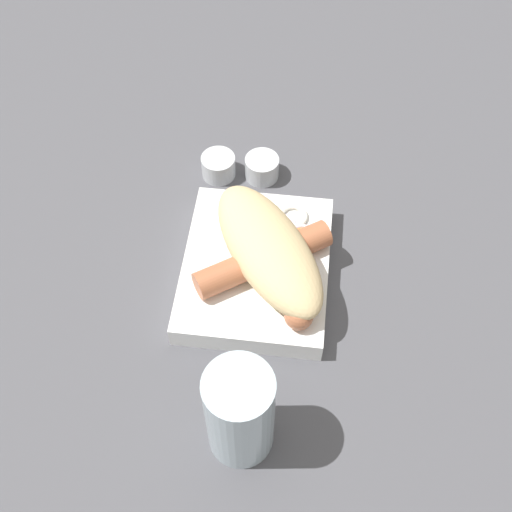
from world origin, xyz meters
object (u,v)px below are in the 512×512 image
(food_tray, at_px, (256,268))
(drink_glass, at_px, (240,413))
(bread_roll, at_px, (268,249))
(condiment_cup_near, at_px, (262,169))
(condiment_cup_far, at_px, (219,167))
(sausage, at_px, (263,259))

(food_tray, bearing_deg, drink_glass, 2.38)
(bread_roll, bearing_deg, condiment_cup_near, -171.05)
(bread_roll, height_order, condiment_cup_far, bread_roll)
(bread_roll, xyz_separation_m, drink_glass, (0.20, -0.01, 0.01))
(food_tray, xyz_separation_m, sausage, (0.01, 0.01, 0.03))
(condiment_cup_near, xyz_separation_m, drink_glass, (0.36, 0.02, 0.05))
(sausage, height_order, drink_glass, drink_glass)
(bread_roll, bearing_deg, sausage, -35.49)
(sausage, bearing_deg, food_tray, -128.52)
(food_tray, bearing_deg, condiment_cup_far, -156.14)
(condiment_cup_near, bearing_deg, bread_roll, 8.95)
(food_tray, bearing_deg, condiment_cup_near, -176.02)
(condiment_cup_near, bearing_deg, food_tray, 3.98)
(food_tray, height_order, condiment_cup_near, condiment_cup_near)
(sausage, distance_m, drink_glass, 0.19)
(food_tray, distance_m, bread_roll, 0.04)
(condiment_cup_far, bearing_deg, condiment_cup_near, 93.98)
(food_tray, bearing_deg, sausage, 51.48)
(bread_roll, relative_size, sausage, 1.26)
(food_tray, xyz_separation_m, drink_glass, (0.20, 0.01, 0.05))
(condiment_cup_near, relative_size, condiment_cup_far, 1.00)
(sausage, xyz_separation_m, condiment_cup_near, (-0.17, -0.02, -0.03))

